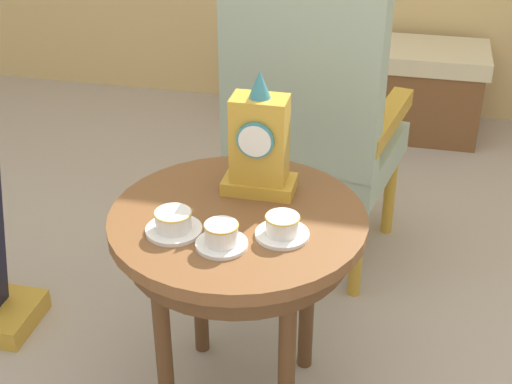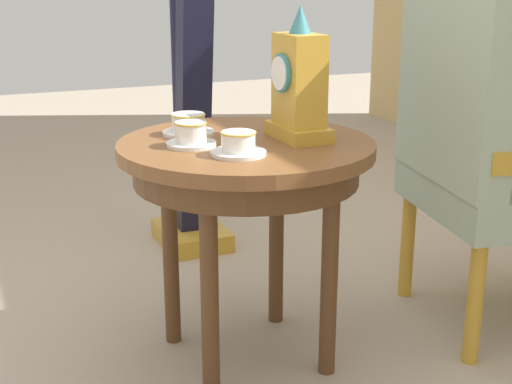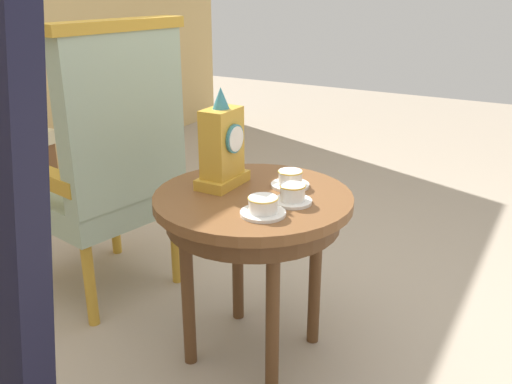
{
  "view_description": "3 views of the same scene",
  "coord_description": "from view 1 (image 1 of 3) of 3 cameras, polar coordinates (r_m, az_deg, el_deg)",
  "views": [
    {
      "loc": [
        0.33,
        -1.54,
        1.58
      ],
      "look_at": [
        -0.03,
        0.02,
        0.67
      ],
      "focal_mm": 51.83,
      "sensor_mm": 36.0,
      "label": 1
    },
    {
      "loc": [
        1.59,
        -0.69,
        1.02
      ],
      "look_at": [
        -0.08,
        0.03,
        0.47
      ],
      "focal_mm": 50.64,
      "sensor_mm": 36.0,
      "label": 2
    },
    {
      "loc": [
        -1.58,
        -0.87,
        1.28
      ],
      "look_at": [
        0.01,
        0.03,
        0.59
      ],
      "focal_mm": 39.9,
      "sensor_mm": 36.0,
      "label": 3
    }
  ],
  "objects": [
    {
      "name": "side_table",
      "position": [
        1.9,
        -1.39,
        -3.77
      ],
      "size": [
        0.66,
        0.66,
        0.61
      ],
      "color": "brown",
      "rests_on": "ground"
    },
    {
      "name": "teacup_left",
      "position": [
        1.79,
        -6.39,
        -2.37
      ],
      "size": [
        0.14,
        0.14,
        0.06
      ],
      "color": "white",
      "rests_on": "side_table"
    },
    {
      "name": "teacup_right",
      "position": [
        1.73,
        -2.68,
        -3.42
      ],
      "size": [
        0.12,
        0.12,
        0.06
      ],
      "color": "white",
      "rests_on": "side_table"
    },
    {
      "name": "teacup_center",
      "position": [
        1.77,
        2.04,
        -2.74
      ],
      "size": [
        0.13,
        0.13,
        0.06
      ],
      "color": "white",
      "rests_on": "side_table"
    },
    {
      "name": "mantel_clock",
      "position": [
        1.91,
        0.27,
        3.66
      ],
      "size": [
        0.19,
        0.11,
        0.34
      ],
      "color": "gold",
      "rests_on": "side_table"
    },
    {
      "name": "armchair",
      "position": [
        2.47,
        4.3,
        5.99
      ],
      "size": [
        0.63,
        0.62,
        1.14
      ],
      "color": "#9EB299",
      "rests_on": "ground"
    },
    {
      "name": "window_bench",
      "position": [
        3.76,
        8.83,
        8.1
      ],
      "size": [
        1.1,
        0.4,
        0.44
      ],
      "color": "beige",
      "rests_on": "ground"
    }
  ]
}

